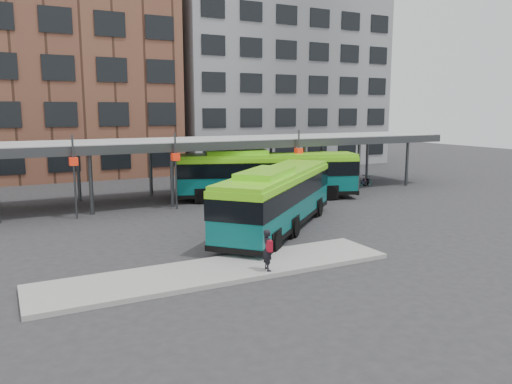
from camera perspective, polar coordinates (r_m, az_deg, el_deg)
name	(u,v)px	position (r m, az deg, el deg)	size (l,w,h in m)	color
ground	(299,238)	(24.49, 4.99, -5.29)	(120.00, 120.00, 0.00)	#28282B
boarding_island	(220,270)	(19.44, -4.14, -8.92)	(14.00, 3.00, 0.18)	gray
canopy	(201,143)	(35.29, -6.27, 5.62)	(40.00, 6.53, 4.80)	#999B9E
building_brick	(24,57)	(52.28, -25.00, 13.81)	(26.00, 14.00, 22.00)	brown
building_grey	(270,77)	(59.52, 1.62, 13.05)	(24.00, 14.00, 20.00)	slate
bus_front	(278,197)	(25.79, 2.54, -0.53)	(10.73, 10.17, 3.36)	#075555
bus_rear	(266,173)	(34.75, 1.12, 2.13)	(12.75, 6.50, 3.46)	#075555
pedestrian	(268,250)	(18.88, 1.35, -6.61)	(0.46, 0.65, 1.59)	black
bike_rack	(350,181)	(41.02, 10.67, 1.21)	(4.51, 1.46, 1.01)	slate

